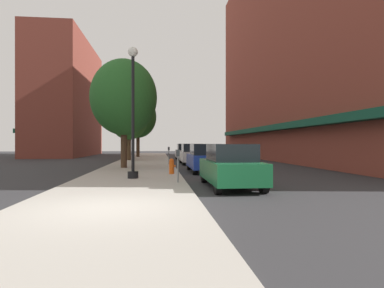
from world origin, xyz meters
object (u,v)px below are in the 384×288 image
Objects in this scene: lamppost at (133,110)px; fire_hydrant at (172,166)px; tree_near at (129,118)px; car_blue at (205,158)px; parking_meter_far at (178,162)px; parking_meter_near at (169,153)px; tree_far at (124,97)px; car_green at (230,166)px; car_silver at (185,152)px; tree_mid at (138,117)px; car_white at (192,154)px.

lamppost is 7.47× the size of fire_hydrant.
car_blue is at bearing -65.51° from tree_near.
tree_near reaches higher than car_blue.
lamppost is 3.43m from parking_meter_far.
tree_far is (-2.99, -2.80, 3.70)m from parking_meter_near.
car_green is 6.69m from car_blue.
car_blue is at bearing 46.81° from lamppost.
tree_near is 0.87× the size of tree_far.
tree_near is at bearing -166.20° from car_silver.
tree_mid reaches higher than car_silver.
lamppost is at bearing -108.43° from car_white.
tree_mid is (-3.04, 21.54, 4.29)m from fire_hydrant.
parking_meter_near is 15.07m from tree_mid.
tree_mid is 26.81m from car_green.
lamppost is 6.13m from car_blue.
tree_mid is 1.67× the size of car_green.
lamppost is 18.17m from car_silver.
parking_meter_near is 5.52m from tree_far.
car_blue is (3.86, 4.12, -2.39)m from lamppost.
fire_hydrant is at bearing 112.56° from car_green.
fire_hydrant is 9.60m from car_white.
tree_far is at bearing 116.77° from car_green.
tree_near is 6.57m from car_silver.
lamppost is at bearing -133.81° from fire_hydrant.
car_silver is (3.86, 17.60, -2.39)m from lamppost.
lamppost is at bearing -87.01° from tree_mid.
car_green reaches higher than parking_meter_far.
tree_far reaches higher than car_blue.
parking_meter_near is 8.44m from tree_near.
car_white is at bearing -67.29° from tree_mid.
tree_near is 13.67m from car_blue.
car_white is (5.50, -4.92, -3.31)m from tree_near.
lamppost is at bearing 137.82° from parking_meter_far.
car_white is at bearing 89.73° from car_blue.
parking_meter_far is 13.15m from car_white.
tree_near is at bearing 95.76° from lamppost.
parking_meter_far is (1.91, -1.73, -2.25)m from lamppost.
tree_far is at bearing 154.82° from car_blue.
parking_meter_near is 2.84m from car_white.
parking_meter_near is 0.30× the size of car_silver.
lamppost reaches higher than car_silver.
tree_near is 7.30m from tree_mid.
tree_mid is (0.41, 7.25, 0.69)m from tree_near.
car_blue is (2.05, 2.22, 0.29)m from fire_hydrant.
car_silver is at bearing -48.91° from tree_mid.
car_blue is at bearing -90.63° from car_silver.
tree_mid is at bearing 97.11° from parking_meter_far.
tree_mid is at bearing 90.51° from tree_far.
car_green is (2.05, -4.47, 0.29)m from fire_hydrant.
parking_meter_near is at bearing -77.55° from tree_mid.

